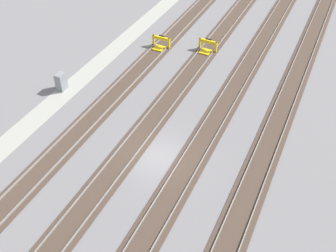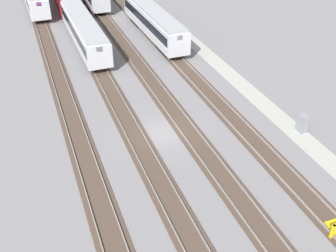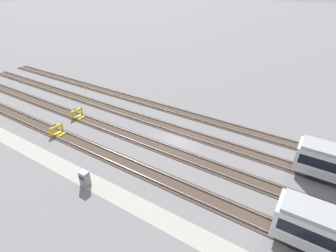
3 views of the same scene
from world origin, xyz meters
name	(u,v)px [view 3 (image 3 of 3)]	position (x,y,z in m)	size (l,w,h in m)	color
ground_plane	(178,142)	(0.00, 0.00, 0.00)	(400.00, 400.00, 0.00)	slate
service_walkway	(119,196)	(0.00, -11.14, 0.00)	(54.00, 2.00, 0.01)	#9E9E93
rail_track_nearest	(145,172)	(0.00, -6.96, 0.04)	(90.00, 2.24, 0.21)	#47382D
rail_track_near_inner	(168,150)	(0.00, -2.32, 0.04)	(90.00, 2.24, 0.21)	#47382D
rail_track_middle	(187,133)	(0.00, 2.32, 0.04)	(90.00, 2.24, 0.21)	#47382D
rail_track_far_inner	(202,119)	(0.00, 6.96, 0.04)	(90.00, 2.24, 0.21)	#47382D
bumper_stop_nearest_track	(58,131)	(-14.35, -6.96, 0.51)	(1.36, 2.00, 1.22)	gold
bumper_stop_near_inner_track	(78,114)	(-15.75, -2.33, 0.51)	(1.38, 2.01, 1.22)	gold
electrical_cabinet	(85,178)	(-3.98, -11.68, 0.80)	(0.90, 0.73, 1.60)	gray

